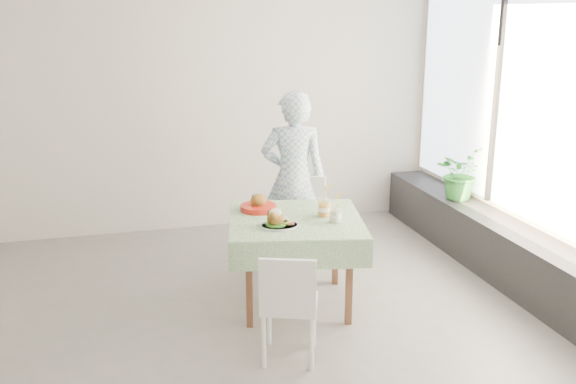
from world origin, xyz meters
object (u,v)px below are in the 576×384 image
object	(u,v)px
diner	(293,179)
main_dish	(278,221)
chair_far	(299,242)
juice_cup_orange	(324,208)
chair_near	(289,325)
potted_plant	(459,172)
cafe_table	(296,251)

from	to	relation	value
diner	main_dish	xyz separation A→B (m)	(-0.42, -1.05, -0.04)
chair_far	diner	bearing A→B (deg)	95.28
diner	main_dish	world-z (taller)	diner
diner	juice_cup_orange	xyz separation A→B (m)	(0.01, -0.88, -0.02)
chair_near	juice_cup_orange	distance (m)	1.11
diner	potted_plant	size ratio (longest dim) A/B	3.07
diner	juice_cup_orange	size ratio (longest dim) A/B	5.54
chair_near	main_dish	distance (m)	0.85
main_dish	juice_cup_orange	distance (m)	0.46
juice_cup_orange	potted_plant	size ratio (longest dim) A/B	0.55
cafe_table	diner	bearing A→B (deg)	75.52
chair_far	diner	xyz separation A→B (m)	(-0.01, 0.16, 0.56)
cafe_table	diner	xyz separation A→B (m)	(0.23, 0.88, 0.37)
chair_near	diner	world-z (taller)	diner
cafe_table	juice_cup_orange	xyz separation A→B (m)	(0.23, -0.01, 0.35)
chair_near	juice_cup_orange	bearing A→B (deg)	57.94
main_dish	potted_plant	xyz separation A→B (m)	(2.17, 1.09, -0.02)
cafe_table	main_dish	bearing A→B (deg)	-138.44
cafe_table	chair_far	world-z (taller)	chair_far
cafe_table	chair_far	distance (m)	0.78
diner	main_dish	size ratio (longest dim) A/B	5.78
chair_near	juice_cup_orange	xyz separation A→B (m)	(0.51, 0.81, 0.57)
chair_near	main_dish	world-z (taller)	main_dish
main_dish	diner	bearing A→B (deg)	68.21
juice_cup_orange	potted_plant	distance (m)	1.97
cafe_table	main_dish	world-z (taller)	main_dish
cafe_table	diner	distance (m)	0.98
juice_cup_orange	potted_plant	bearing A→B (deg)	27.97
chair_near	potted_plant	xyz separation A→B (m)	(2.25, 1.74, 0.53)
chair_far	chair_near	bearing A→B (deg)	-108.56
juice_cup_orange	potted_plant	xyz separation A→B (m)	(1.74, 0.92, -0.04)
diner	chair_near	bearing A→B (deg)	88.40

